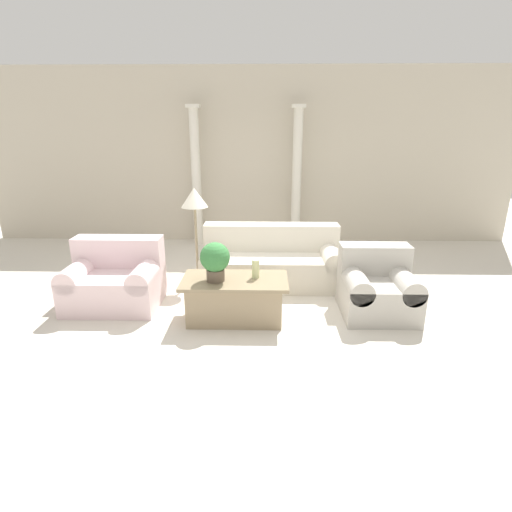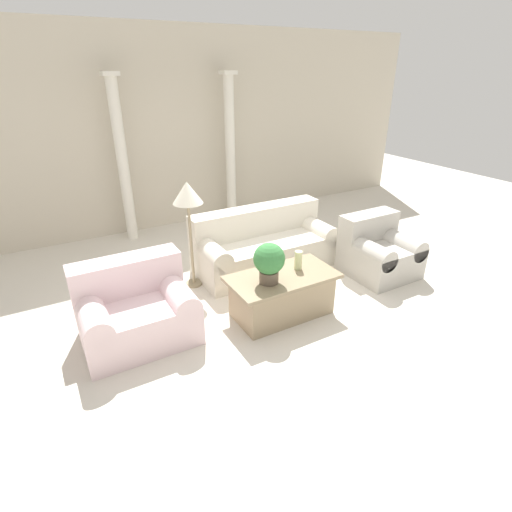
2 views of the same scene
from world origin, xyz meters
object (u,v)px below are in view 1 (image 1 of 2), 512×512
(coffee_table, at_px, (235,299))
(floor_lamp, at_px, (195,202))
(sofa_long, at_px, (271,261))
(armchair, at_px, (377,286))
(potted_plant, at_px, (215,260))
(loveseat, at_px, (115,279))

(coffee_table, xyz_separation_m, floor_lamp, (-0.62, 1.14, 0.92))
(sofa_long, bearing_deg, floor_lamp, -179.87)
(sofa_long, distance_m, floor_lamp, 1.35)
(coffee_table, relative_size, armchair, 1.44)
(sofa_long, bearing_deg, potted_plant, -118.43)
(loveseat, height_order, coffee_table, loveseat)
(coffee_table, bearing_deg, sofa_long, 69.07)
(coffee_table, distance_m, armchair, 1.71)
(sofa_long, height_order, floor_lamp, floor_lamp)
(loveseat, bearing_deg, floor_lamp, 39.40)
(loveseat, distance_m, potted_plant, 1.46)
(floor_lamp, bearing_deg, potted_plant, -71.02)
(potted_plant, bearing_deg, loveseat, 161.59)
(sofa_long, relative_size, armchair, 2.30)
(loveseat, xyz_separation_m, coffee_table, (1.54, -0.39, -0.08))
(loveseat, relative_size, armchair, 1.32)
(loveseat, bearing_deg, potted_plant, -18.41)
(sofa_long, height_order, loveseat, same)
(loveseat, distance_m, coffee_table, 1.59)
(floor_lamp, distance_m, armchair, 2.63)
(floor_lamp, bearing_deg, armchair, -21.56)
(potted_plant, relative_size, floor_lamp, 0.33)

